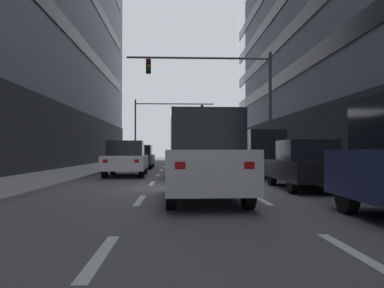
# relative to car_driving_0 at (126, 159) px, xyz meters

# --- Properties ---
(ground_plane) EXTENTS (120.00, 120.00, 0.00)m
(ground_plane) POSITION_rel_car_driving_0_xyz_m (3.05, -6.20, -0.85)
(ground_plane) COLOR #515156
(sidewalk_left) EXTENTS (3.40, 80.00, 0.14)m
(sidewalk_left) POSITION_rel_car_driving_0_xyz_m (-3.23, -6.20, -0.78)
(sidewalk_left) COLOR gray
(sidewalk_left) RESTS_ON ground
(sidewalk_right) EXTENTS (3.40, 80.00, 0.14)m
(sidewalk_right) POSITION_rel_car_driving_0_xyz_m (9.34, -6.20, -0.78)
(sidewalk_right) COLOR gray
(sidewalk_right) RESTS_ON ground
(lane_stripe_l1_s2) EXTENTS (0.16, 2.00, 0.01)m
(lane_stripe_l1_s2) POSITION_rel_car_driving_0_xyz_m (1.52, -14.20, -0.84)
(lane_stripe_l1_s2) COLOR silver
(lane_stripe_l1_s2) RESTS_ON ground
(lane_stripe_l1_s3) EXTENTS (0.16, 2.00, 0.01)m
(lane_stripe_l1_s3) POSITION_rel_car_driving_0_xyz_m (1.52, -9.20, -0.84)
(lane_stripe_l1_s3) COLOR silver
(lane_stripe_l1_s3) RESTS_ON ground
(lane_stripe_l1_s4) EXTENTS (0.16, 2.00, 0.01)m
(lane_stripe_l1_s4) POSITION_rel_car_driving_0_xyz_m (1.52, -4.20, -0.84)
(lane_stripe_l1_s4) COLOR silver
(lane_stripe_l1_s4) RESTS_ON ground
(lane_stripe_l1_s5) EXTENTS (0.16, 2.00, 0.01)m
(lane_stripe_l1_s5) POSITION_rel_car_driving_0_xyz_m (1.52, 0.80, -0.84)
(lane_stripe_l1_s5) COLOR silver
(lane_stripe_l1_s5) RESTS_ON ground
(lane_stripe_l1_s6) EXTENTS (0.16, 2.00, 0.01)m
(lane_stripe_l1_s6) POSITION_rel_car_driving_0_xyz_m (1.52, 5.80, -0.84)
(lane_stripe_l1_s6) COLOR silver
(lane_stripe_l1_s6) RESTS_ON ground
(lane_stripe_l1_s7) EXTENTS (0.16, 2.00, 0.01)m
(lane_stripe_l1_s7) POSITION_rel_car_driving_0_xyz_m (1.52, 10.80, -0.84)
(lane_stripe_l1_s7) COLOR silver
(lane_stripe_l1_s7) RESTS_ON ground
(lane_stripe_l1_s8) EXTENTS (0.16, 2.00, 0.01)m
(lane_stripe_l1_s8) POSITION_rel_car_driving_0_xyz_m (1.52, 15.80, -0.84)
(lane_stripe_l1_s8) COLOR silver
(lane_stripe_l1_s8) RESTS_ON ground
(lane_stripe_l1_s9) EXTENTS (0.16, 2.00, 0.01)m
(lane_stripe_l1_s9) POSITION_rel_car_driving_0_xyz_m (1.52, 20.80, -0.84)
(lane_stripe_l1_s9) COLOR silver
(lane_stripe_l1_s9) RESTS_ON ground
(lane_stripe_l1_s10) EXTENTS (0.16, 2.00, 0.01)m
(lane_stripe_l1_s10) POSITION_rel_car_driving_0_xyz_m (1.52, 25.80, -0.84)
(lane_stripe_l1_s10) COLOR silver
(lane_stripe_l1_s10) RESTS_ON ground
(lane_stripe_l2_s2) EXTENTS (0.16, 2.00, 0.01)m
(lane_stripe_l2_s2) POSITION_rel_car_driving_0_xyz_m (4.58, -14.20, -0.84)
(lane_stripe_l2_s2) COLOR silver
(lane_stripe_l2_s2) RESTS_ON ground
(lane_stripe_l2_s3) EXTENTS (0.16, 2.00, 0.01)m
(lane_stripe_l2_s3) POSITION_rel_car_driving_0_xyz_m (4.58, -9.20, -0.84)
(lane_stripe_l2_s3) COLOR silver
(lane_stripe_l2_s3) RESTS_ON ground
(lane_stripe_l2_s4) EXTENTS (0.16, 2.00, 0.01)m
(lane_stripe_l2_s4) POSITION_rel_car_driving_0_xyz_m (4.58, -4.20, -0.84)
(lane_stripe_l2_s4) COLOR silver
(lane_stripe_l2_s4) RESTS_ON ground
(lane_stripe_l2_s5) EXTENTS (0.16, 2.00, 0.01)m
(lane_stripe_l2_s5) POSITION_rel_car_driving_0_xyz_m (4.58, 0.80, -0.84)
(lane_stripe_l2_s5) COLOR silver
(lane_stripe_l2_s5) RESTS_ON ground
(lane_stripe_l2_s6) EXTENTS (0.16, 2.00, 0.01)m
(lane_stripe_l2_s6) POSITION_rel_car_driving_0_xyz_m (4.58, 5.80, -0.84)
(lane_stripe_l2_s6) COLOR silver
(lane_stripe_l2_s6) RESTS_ON ground
(lane_stripe_l2_s7) EXTENTS (0.16, 2.00, 0.01)m
(lane_stripe_l2_s7) POSITION_rel_car_driving_0_xyz_m (4.58, 10.80, -0.84)
(lane_stripe_l2_s7) COLOR silver
(lane_stripe_l2_s7) RESTS_ON ground
(lane_stripe_l2_s8) EXTENTS (0.16, 2.00, 0.01)m
(lane_stripe_l2_s8) POSITION_rel_car_driving_0_xyz_m (4.58, 15.80, -0.84)
(lane_stripe_l2_s8) COLOR silver
(lane_stripe_l2_s8) RESTS_ON ground
(lane_stripe_l2_s9) EXTENTS (0.16, 2.00, 0.01)m
(lane_stripe_l2_s9) POSITION_rel_car_driving_0_xyz_m (4.58, 20.80, -0.84)
(lane_stripe_l2_s9) COLOR silver
(lane_stripe_l2_s9) RESTS_ON ground
(lane_stripe_l2_s10) EXTENTS (0.16, 2.00, 0.01)m
(lane_stripe_l2_s10) POSITION_rel_car_driving_0_xyz_m (4.58, 25.80, -0.84)
(lane_stripe_l2_s10) COLOR silver
(lane_stripe_l2_s10) RESTS_ON ground
(car_driving_0) EXTENTS (2.05, 4.63, 1.72)m
(car_driving_0) POSITION_rel_car_driving_0_xyz_m (0.00, 0.00, 0.00)
(car_driving_0) COLOR black
(car_driving_0) RESTS_ON ground
(car_driving_1) EXTENTS (1.82, 4.34, 1.63)m
(car_driving_1) POSITION_rel_car_driving_0_xyz_m (-0.07, 8.17, -0.04)
(car_driving_1) COLOR black
(car_driving_1) RESTS_ON ground
(car_driving_2) EXTENTS (1.87, 4.44, 1.66)m
(car_driving_2) POSITION_rel_car_driving_0_xyz_m (3.00, -1.21, -0.03)
(car_driving_2) COLOR black
(car_driving_2) RESTS_ON ground
(taxi_driving_3) EXTENTS (1.91, 4.55, 2.39)m
(taxi_driving_3) POSITION_rel_car_driving_0_xyz_m (3.01, 21.31, 0.25)
(taxi_driving_3) COLOR black
(taxi_driving_3) RESTS_ON ground
(car_driving_4) EXTENTS (1.97, 4.55, 2.18)m
(car_driving_4) POSITION_rel_car_driving_0_xyz_m (3.12, -9.32, 0.24)
(car_driving_4) COLOR black
(car_driving_4) RESTS_ON ground
(car_parked_1) EXTENTS (1.84, 4.24, 1.58)m
(car_parked_1) POSITION_rel_car_driving_0_xyz_m (6.59, -6.66, -0.07)
(car_parked_1) COLOR black
(car_parked_1) RESTS_ON ground
(car_parked_2) EXTENTS (1.94, 4.57, 2.21)m
(car_parked_2) POSITION_rel_car_driving_0_xyz_m (6.59, -0.53, 0.25)
(car_parked_2) COLOR black
(car_parked_2) RESTS_ON ground
(traffic_signal_0) EXTENTS (8.59, 0.35, 6.99)m
(traffic_signal_0) POSITION_rel_car_driving_0_xyz_m (5.58, 3.57, 4.12)
(traffic_signal_0) COLOR #4C4C51
(traffic_signal_0) RESTS_ON sidewalk_right
(traffic_signal_1) EXTENTS (8.62, 0.35, 6.66)m
(traffic_signal_1) POSITION_rel_car_driving_0_xyz_m (0.60, 22.68, 3.90)
(traffic_signal_1) COLOR #4C4C51
(traffic_signal_1) RESTS_ON sidewalk_left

